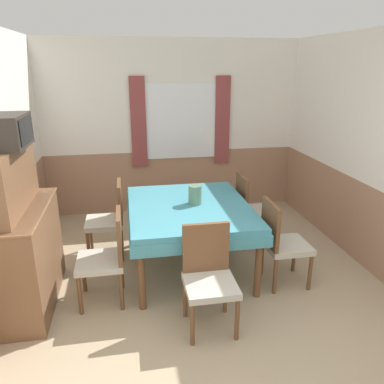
# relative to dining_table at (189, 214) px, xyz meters

# --- Properties ---
(wall_back) EXTENTS (4.26, 0.09, 2.60)m
(wall_back) POSITION_rel_dining_table_xyz_m (0.07, 1.92, 0.64)
(wall_back) COLOR white
(wall_back) RESTS_ON ground_plane
(wall_right) EXTENTS (0.05, 4.19, 2.60)m
(wall_right) POSITION_rel_dining_table_xyz_m (2.01, -0.00, 0.64)
(wall_right) COLOR white
(wall_right) RESTS_ON ground_plane
(dining_table) EXTENTS (1.33, 1.56, 0.77)m
(dining_table) POSITION_rel_dining_table_xyz_m (0.00, 0.00, 0.00)
(dining_table) COLOR teal
(dining_table) RESTS_ON ground_plane
(chair_left_far) EXTENTS (0.44, 0.44, 0.92)m
(chair_left_far) POSITION_rel_dining_table_xyz_m (-0.88, 0.48, -0.17)
(chair_left_far) COLOR brown
(chair_left_far) RESTS_ON ground_plane
(chair_left_near) EXTENTS (0.44, 0.44, 0.92)m
(chair_left_near) POSITION_rel_dining_table_xyz_m (-0.88, -0.48, -0.17)
(chair_left_near) COLOR brown
(chair_left_near) RESTS_ON ground_plane
(chair_right_far) EXTENTS (0.44, 0.44, 0.92)m
(chair_right_far) POSITION_rel_dining_table_xyz_m (0.88, 0.48, -0.17)
(chair_right_far) COLOR brown
(chair_right_far) RESTS_ON ground_plane
(chair_head_near) EXTENTS (0.44, 0.44, 0.92)m
(chair_head_near) POSITION_rel_dining_table_xyz_m (0.00, -1.00, -0.17)
(chair_head_near) COLOR brown
(chair_head_near) RESTS_ON ground_plane
(chair_right_near) EXTENTS (0.44, 0.44, 0.92)m
(chair_right_near) POSITION_rel_dining_table_xyz_m (0.88, -0.48, -0.17)
(chair_right_near) COLOR brown
(chair_right_near) RESTS_ON ground_plane
(sideboard) EXTENTS (0.46, 1.19, 1.55)m
(sideboard) POSITION_rel_dining_table_xyz_m (-1.64, -0.39, 0.00)
(sideboard) COLOR brown
(sideboard) RESTS_ON ground_plane
(tv) EXTENTS (0.29, 0.52, 0.28)m
(tv) POSITION_rel_dining_table_xyz_m (-1.62, -0.39, 1.03)
(tv) COLOR #2D2823
(tv) RESTS_ON sideboard
(vase) EXTENTS (0.15, 0.15, 0.21)m
(vase) POSITION_rel_dining_table_xyz_m (0.07, 0.03, 0.21)
(vase) COLOR slate
(vase) RESTS_ON dining_table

